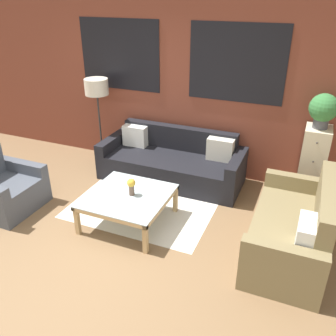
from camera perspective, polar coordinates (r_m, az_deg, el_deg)
name	(u,v)px	position (r m, az deg, el deg)	size (l,w,h in m)	color
ground_plane	(99,248)	(4.40, -11.06, -12.49)	(16.00, 16.00, 0.00)	brown
wall_back_brick	(175,84)	(5.74, 1.18, 13.31)	(8.40, 0.09, 2.80)	brown
rug	(149,199)	(5.21, -3.12, -5.07)	(1.95, 1.79, 0.00)	silver
couch_dark	(172,163)	(5.65, 0.67, 0.84)	(2.23, 0.88, 0.78)	black
settee_vintage	(293,231)	(4.31, 19.47, -9.46)	(0.80, 1.65, 0.92)	olive
armchair_corner	(4,190)	(5.39, -24.78, -3.21)	(0.80, 0.85, 0.84)	#474C56
coffee_table	(128,199)	(4.58, -6.42, -4.90)	(1.01, 1.01, 0.41)	silver
floor_lamp	(97,91)	(5.98, -11.35, 12.02)	(0.38, 0.38, 1.47)	#2D2D2D
drawer_cabinet	(312,164)	(5.39, 22.11, 0.54)	(0.34, 0.43, 1.09)	beige
potted_plant	(323,109)	(5.11, 23.66, 8.66)	(0.37, 0.37, 0.46)	#47474C
flower_vase	(131,185)	(4.48, -5.90, -2.79)	(0.11, 0.11, 0.23)	brown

